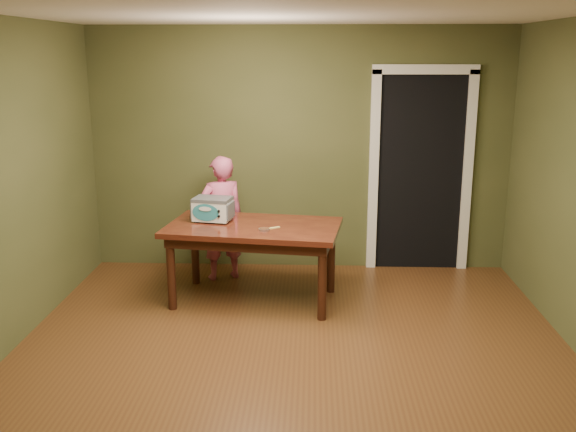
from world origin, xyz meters
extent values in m
plane|color=#593519|center=(0.00, 0.00, 0.00)|extent=(5.00, 5.00, 0.00)
cube|color=#4D502B|center=(0.00, 2.50, 1.30)|extent=(4.50, 0.02, 2.60)
cube|color=#4D502B|center=(0.00, -2.50, 1.30)|extent=(4.50, 0.02, 2.60)
cube|color=white|center=(0.00, 0.00, 2.60)|extent=(4.50, 5.00, 0.02)
cube|color=black|center=(1.30, 2.80, 1.05)|extent=(0.90, 0.60, 2.10)
cube|color=black|center=(1.30, 2.48, 1.05)|extent=(0.90, 0.02, 2.10)
cube|color=white|center=(0.80, 2.47, 1.05)|extent=(0.10, 0.06, 2.20)
cube|color=white|center=(1.80, 2.47, 1.05)|extent=(0.10, 0.06, 2.20)
cube|color=white|center=(1.30, 2.47, 2.15)|extent=(1.10, 0.06, 0.10)
cube|color=#39130D|center=(-0.41, 1.43, 0.72)|extent=(1.71, 1.11, 0.05)
cube|color=black|center=(-0.41, 1.43, 0.65)|extent=(1.57, 0.97, 0.10)
cylinder|color=black|center=(-1.15, 1.18, 0.35)|extent=(0.08, 0.08, 0.70)
cylinder|color=black|center=(-1.05, 1.87, 0.35)|extent=(0.08, 0.08, 0.70)
cylinder|color=black|center=(0.24, 0.99, 0.35)|extent=(0.08, 0.08, 0.70)
cylinder|color=black|center=(0.34, 1.68, 0.35)|extent=(0.08, 0.08, 0.70)
cylinder|color=#4C4F54|center=(-0.96, 1.50, 0.76)|extent=(0.02, 0.02, 0.01)
cylinder|color=#4C4F54|center=(-0.93, 1.68, 0.76)|extent=(0.02, 0.02, 0.01)
cylinder|color=#4C4F54|center=(-0.68, 1.45, 0.76)|extent=(0.02, 0.02, 0.01)
cylinder|color=#4C4F54|center=(-0.65, 1.63, 0.76)|extent=(0.02, 0.02, 0.01)
cube|color=white|center=(-0.81, 1.56, 0.86)|extent=(0.38, 0.30, 0.19)
cube|color=#4C4F54|center=(-0.81, 1.56, 0.96)|extent=(0.39, 0.31, 0.03)
cube|color=#4C4F54|center=(-0.98, 1.59, 0.86)|extent=(0.05, 0.22, 0.15)
cube|color=#4C4F54|center=(-0.63, 1.53, 0.86)|extent=(0.05, 0.22, 0.15)
ellipsoid|color=teal|center=(-0.86, 1.44, 0.86)|extent=(0.26, 0.05, 0.16)
cylinder|color=black|center=(-0.73, 1.42, 0.88)|extent=(0.03, 0.02, 0.02)
cylinder|color=black|center=(-0.73, 1.42, 0.83)|extent=(0.02, 0.02, 0.02)
cylinder|color=silver|center=(-0.29, 1.24, 0.76)|extent=(0.10, 0.10, 0.02)
cylinder|color=#4C2E19|center=(-0.29, 1.24, 0.77)|extent=(0.09, 0.09, 0.01)
cube|color=#F4DE6A|center=(-0.23, 1.31, 0.75)|extent=(0.17, 0.12, 0.01)
imported|color=#D35681|center=(-0.80, 2.05, 0.65)|extent=(0.56, 0.48, 1.30)
camera|label=1|loc=(0.15, -4.35, 2.32)|focal=40.00mm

